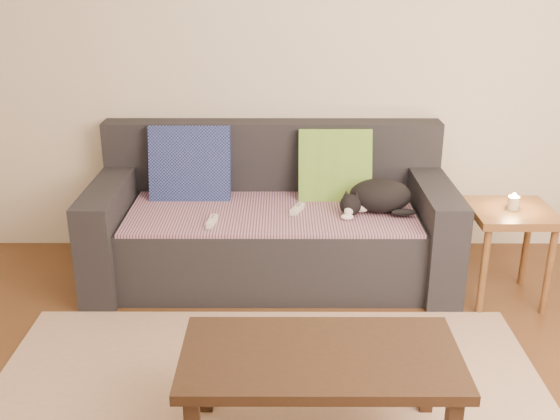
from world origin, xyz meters
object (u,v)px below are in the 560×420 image
Objects in this scene: wii_remote_a at (212,221)px; wii_remote_b at (297,209)px; side_table at (510,225)px; coffee_table at (320,365)px; cat at (378,197)px; sofa at (272,225)px.

wii_remote_b is at bearing -61.87° from wii_remote_a.
side_table is 0.51× the size of coffee_table.
cat is 3.02× the size of wii_remote_a.
wii_remote_b is (0.15, -0.11, 0.15)m from sofa.
coffee_table is (0.21, -1.54, 0.06)m from sofa.
wii_remote_a is 0.51m from wii_remote_b.
coffee_table is at bearing -150.36° from wii_remote_a.
side_table reaches higher than wii_remote_b.
sofa is at bearing 97.59° from coffee_table.
cat is 0.74m from side_table.
coffee_table is at bearing -132.47° from side_table.
cat is at bearing -66.96° from wii_remote_b.
cat is at bearing 74.22° from coffee_table.
coffee_table is (0.06, -1.44, -0.08)m from wii_remote_b.
wii_remote_b is at bearing 92.25° from coffee_table.
sofa is at bearing -178.59° from cat.
wii_remote_a is 0.14× the size of coffee_table.
wii_remote_a is at bearing 134.42° from wii_remote_b.
wii_remote_b is at bearing -35.97° from sofa.
wii_remote_a is 1.00× the size of wii_remote_b.
side_table is (0.70, -0.23, -0.08)m from cat.
wii_remote_a and wii_remote_b have the same top height.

